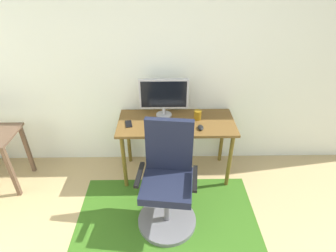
{
  "coord_description": "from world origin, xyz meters",
  "views": [
    {
      "loc": [
        -0.13,
        -0.72,
        2.28
      ],
      "look_at": [
        -0.1,
        1.59,
        0.83
      ],
      "focal_mm": 28.97,
      "sensor_mm": 36.0,
      "label": 1
    }
  ],
  "objects_px": {
    "keyboard": "(167,130)",
    "coffee_cup": "(198,115)",
    "computer_mouse": "(201,127)",
    "cell_phone": "(129,124)",
    "monitor": "(164,95)",
    "desk": "(177,128)",
    "office_chair": "(168,187)"
  },
  "relations": [
    {
      "from": "keyboard",
      "to": "cell_phone",
      "type": "relative_size",
      "value": 3.07
    },
    {
      "from": "cell_phone",
      "to": "office_chair",
      "type": "xyz_separation_m",
      "value": [
        0.42,
        -0.65,
        -0.31
      ]
    },
    {
      "from": "monitor",
      "to": "cell_phone",
      "type": "distance_m",
      "value": 0.5
    },
    {
      "from": "keyboard",
      "to": "office_chair",
      "type": "bearing_deg",
      "value": -90.27
    },
    {
      "from": "monitor",
      "to": "office_chair",
      "type": "xyz_separation_m",
      "value": [
        0.03,
        -0.84,
        -0.56
      ]
    },
    {
      "from": "keyboard",
      "to": "coffee_cup",
      "type": "bearing_deg",
      "value": 34.81
    },
    {
      "from": "office_chair",
      "to": "desk",
      "type": "bearing_deg",
      "value": 87.85
    },
    {
      "from": "monitor",
      "to": "coffee_cup",
      "type": "height_order",
      "value": "monitor"
    },
    {
      "from": "monitor",
      "to": "computer_mouse",
      "type": "relative_size",
      "value": 5.21
    },
    {
      "from": "keyboard",
      "to": "coffee_cup",
      "type": "xyz_separation_m",
      "value": [
        0.34,
        0.24,
        0.04
      ]
    },
    {
      "from": "desk",
      "to": "cell_phone",
      "type": "bearing_deg",
      "value": -174.82
    },
    {
      "from": "desk",
      "to": "monitor",
      "type": "relative_size",
      "value": 2.38
    },
    {
      "from": "coffee_cup",
      "to": "cell_phone",
      "type": "xyz_separation_m",
      "value": [
        -0.76,
        -0.1,
        -0.05
      ]
    },
    {
      "from": "desk",
      "to": "cell_phone",
      "type": "distance_m",
      "value": 0.54
    },
    {
      "from": "monitor",
      "to": "cell_phone",
      "type": "bearing_deg",
      "value": -153.25
    },
    {
      "from": "keyboard",
      "to": "office_chair",
      "type": "xyz_separation_m",
      "value": [
        -0.0,
        -0.51,
        -0.31
      ]
    },
    {
      "from": "desk",
      "to": "cell_phone",
      "type": "xyz_separation_m",
      "value": [
        -0.53,
        -0.05,
        0.09
      ]
    },
    {
      "from": "coffee_cup",
      "to": "keyboard",
      "type": "bearing_deg",
      "value": -145.19
    },
    {
      "from": "monitor",
      "to": "computer_mouse",
      "type": "height_order",
      "value": "monitor"
    },
    {
      "from": "desk",
      "to": "office_chair",
      "type": "bearing_deg",
      "value": -99.01
    },
    {
      "from": "computer_mouse",
      "to": "coffee_cup",
      "type": "relative_size",
      "value": 0.98
    },
    {
      "from": "desk",
      "to": "computer_mouse",
      "type": "relative_size",
      "value": 12.42
    },
    {
      "from": "coffee_cup",
      "to": "desk",
      "type": "bearing_deg",
      "value": -167.53
    },
    {
      "from": "computer_mouse",
      "to": "cell_phone",
      "type": "distance_m",
      "value": 0.78
    },
    {
      "from": "computer_mouse",
      "to": "coffee_cup",
      "type": "bearing_deg",
      "value": 93.36
    },
    {
      "from": "desk",
      "to": "cell_phone",
      "type": "height_order",
      "value": "cell_phone"
    },
    {
      "from": "desk",
      "to": "office_chair",
      "type": "relative_size",
      "value": 1.19
    },
    {
      "from": "keyboard",
      "to": "cell_phone",
      "type": "distance_m",
      "value": 0.44
    },
    {
      "from": "monitor",
      "to": "coffee_cup",
      "type": "distance_m",
      "value": 0.44
    },
    {
      "from": "desk",
      "to": "keyboard",
      "type": "distance_m",
      "value": 0.24
    },
    {
      "from": "cell_phone",
      "to": "office_chair",
      "type": "relative_size",
      "value": 0.13
    },
    {
      "from": "office_chair",
      "to": "monitor",
      "type": "bearing_deg",
      "value": 98.89
    }
  ]
}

